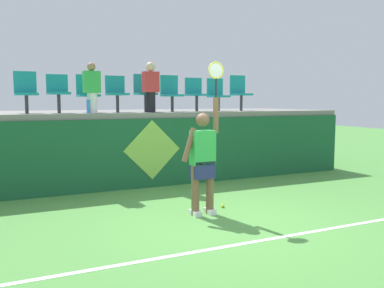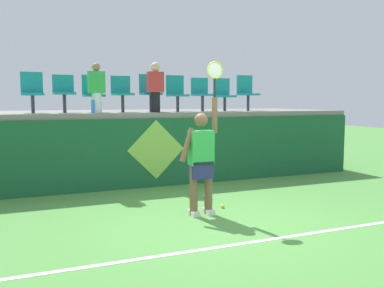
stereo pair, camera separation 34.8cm
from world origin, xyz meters
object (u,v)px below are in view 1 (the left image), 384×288
at_px(tennis_player, 203,158).
at_px(stadium_chair_1, 58,91).
at_px(stadium_chair_6, 195,92).
at_px(tennis_ball, 223,206).
at_px(spectator_0, 92,87).
at_px(stadium_chair_4, 145,91).
at_px(stadium_chair_3, 116,91).
at_px(stadium_chair_2, 88,92).
at_px(water_bottle, 88,107).
at_px(stadium_chair_5, 171,92).
at_px(stadium_chair_0, 26,90).
at_px(spectator_1, 151,86).
at_px(stadium_chair_7, 217,93).
at_px(stadium_chair_8, 240,91).

xyz_separation_m(tennis_player, stadium_chair_1, (-1.77, 3.18, 1.13)).
bearing_deg(tennis_player, stadium_chair_6, 65.98).
distance_m(tennis_player, tennis_ball, 1.06).
relative_size(stadium_chair_1, spectator_0, 0.78).
distance_m(stadium_chair_4, stadium_chair_6, 1.29).
bearing_deg(stadium_chair_3, stadium_chair_2, 179.52).
height_order(water_bottle, stadium_chair_5, stadium_chair_5).
relative_size(stadium_chair_0, stadium_chair_1, 1.06).
relative_size(water_bottle, stadium_chair_1, 0.34).
distance_m(stadium_chair_1, spectator_0, 0.74).
height_order(tennis_player, stadium_chair_0, tennis_player).
bearing_deg(tennis_ball, water_bottle, 125.94).
relative_size(water_bottle, spectator_1, 0.25).
bearing_deg(stadium_chair_7, stadium_chair_5, 179.88).
bearing_deg(stadium_chair_1, stadium_chair_4, 0.18).
xyz_separation_m(stadium_chair_2, stadium_chair_8, (3.84, 0.00, 0.05)).
height_order(water_bottle, stadium_chair_0, stadium_chair_0).
distance_m(stadium_chair_5, stadium_chair_7, 1.24).
bearing_deg(stadium_chair_6, stadium_chair_1, -179.96).
distance_m(stadium_chair_1, spectator_1, 1.95).
distance_m(stadium_chair_2, stadium_chair_6, 2.58).
bearing_deg(stadium_chair_6, stadium_chair_5, 179.38).
xyz_separation_m(stadium_chair_1, stadium_chair_8, (4.45, 0.01, 0.03)).
bearing_deg(spectator_0, spectator_1, -0.04).
height_order(tennis_player, stadium_chair_5, tennis_player).
xyz_separation_m(stadium_chair_1, stadium_chair_2, (0.61, 0.01, -0.02)).
distance_m(stadium_chair_3, stadium_chair_7, 2.54).
bearing_deg(stadium_chair_4, stadium_chair_3, -179.63).
bearing_deg(stadium_chair_3, tennis_player, -80.63).
bearing_deg(spectator_1, stadium_chair_0, 170.53).
distance_m(stadium_chair_2, stadium_chair_5, 1.94).
xyz_separation_m(water_bottle, spectator_1, (1.39, 0.09, 0.44)).
distance_m(tennis_player, spectator_0, 3.23).
bearing_deg(water_bottle, tennis_player, -64.89).
height_order(tennis_ball, spectator_1, spectator_1).
xyz_separation_m(stadium_chair_0, stadium_chair_6, (3.82, -0.01, -0.01)).
bearing_deg(stadium_chair_4, stadium_chair_0, 179.96).
height_order(stadium_chair_0, stadium_chair_8, stadium_chair_8).
xyz_separation_m(stadium_chair_0, stadium_chair_7, (4.42, -0.00, -0.03)).
relative_size(stadium_chair_0, stadium_chair_8, 0.95).
height_order(water_bottle, spectator_0, spectator_0).
bearing_deg(water_bottle, stadium_chair_3, 34.38).
xyz_separation_m(stadium_chair_2, spectator_0, (0.00, -0.42, 0.09)).
height_order(tennis_player, stadium_chair_2, tennis_player).
bearing_deg(stadium_chair_0, stadium_chair_4, -0.04).
xyz_separation_m(stadium_chair_3, stadium_chair_4, (0.66, 0.00, 0.02)).
xyz_separation_m(stadium_chair_0, stadium_chair_8, (5.08, 0.00, 0.03)).
height_order(stadium_chair_1, stadium_chair_4, stadium_chair_4).
bearing_deg(stadium_chair_0, spectator_1, -9.47).
height_order(stadium_chair_1, stadium_chair_5, stadium_chair_5).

